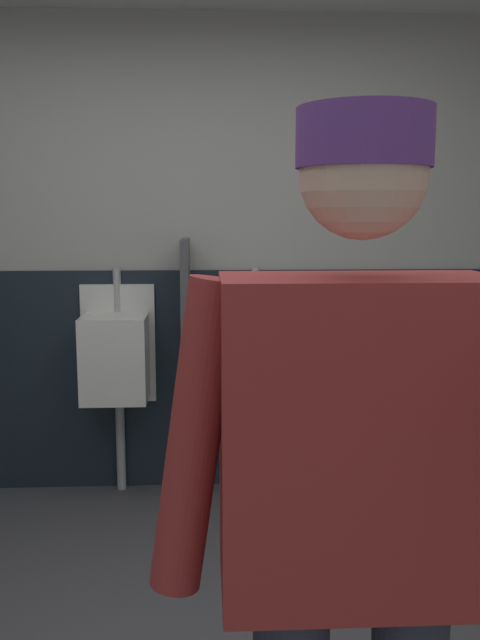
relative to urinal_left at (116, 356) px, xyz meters
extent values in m
cube|color=#B2B2AD|center=(0.39, 0.22, 0.51)|extent=(4.81, 0.12, 2.57)
cube|color=#19232D|center=(0.39, 0.14, -0.17)|extent=(4.21, 0.03, 1.22)
cube|color=white|center=(0.00, 0.13, 0.05)|extent=(0.40, 0.05, 0.65)
cube|color=white|center=(0.00, -0.04, 0.00)|extent=(0.34, 0.30, 0.45)
cylinder|color=#B7BABF|center=(0.00, 0.12, 0.34)|extent=(0.04, 0.04, 0.24)
cylinder|color=#B7BABF|center=(0.00, 0.09, -0.50)|extent=(0.05, 0.05, 0.55)
cube|color=white|center=(0.75, 0.13, 0.05)|extent=(0.40, 0.05, 0.65)
cube|color=white|center=(0.75, -0.04, 0.00)|extent=(0.34, 0.30, 0.45)
cylinder|color=#B7BABF|center=(0.75, 0.12, 0.34)|extent=(0.04, 0.04, 0.24)
cylinder|color=#B7BABF|center=(0.75, 0.09, -0.50)|extent=(0.05, 0.05, 0.55)
cube|color=#4C4C51|center=(0.37, -0.07, 0.17)|extent=(0.04, 0.40, 0.90)
cube|color=maroon|center=(0.74, -2.44, 0.36)|extent=(0.47, 0.24, 0.56)
cylinder|color=maroon|center=(0.46, -2.44, 0.36)|extent=(0.17, 0.09, 0.56)
sphere|color=beige|center=(0.74, -2.44, 0.81)|extent=(0.21, 0.21, 0.21)
cylinder|color=#60388C|center=(0.74, -2.44, 0.86)|extent=(0.22, 0.22, 0.10)
camera|label=1|loc=(0.48, -3.56, 0.74)|focal=38.12mm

